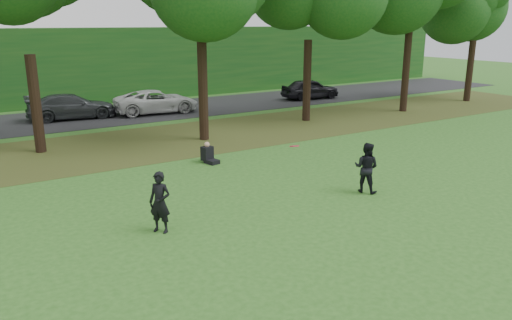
{
  "coord_description": "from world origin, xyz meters",
  "views": [
    {
      "loc": [
        -6.18,
        -8.58,
        5.41
      ],
      "look_at": [
        1.66,
        3.94,
        1.3
      ],
      "focal_mm": 35.0,
      "sensor_mm": 36.0,
      "label": 1
    }
  ],
  "objects_px": {
    "seated_person": "(208,155)",
    "player_right": "(366,168)",
    "frisbee": "(294,146)",
    "player_left": "(160,202)"
  },
  "relations": [
    {
      "from": "player_right",
      "to": "seated_person",
      "type": "relative_size",
      "value": 2.0
    },
    {
      "from": "player_right",
      "to": "frisbee",
      "type": "relative_size",
      "value": 5.62
    },
    {
      "from": "player_left",
      "to": "frisbee",
      "type": "bearing_deg",
      "value": 40.88
    },
    {
      "from": "seated_person",
      "to": "player_right",
      "type": "bearing_deg",
      "value": -77.29
    },
    {
      "from": "player_left",
      "to": "seated_person",
      "type": "relative_size",
      "value": 2.0
    },
    {
      "from": "player_right",
      "to": "seated_person",
      "type": "bearing_deg",
      "value": -3.05
    },
    {
      "from": "frisbee",
      "to": "seated_person",
      "type": "bearing_deg",
      "value": 87.28
    },
    {
      "from": "player_left",
      "to": "frisbee",
      "type": "distance_m",
      "value": 4.07
    },
    {
      "from": "player_left",
      "to": "player_right",
      "type": "height_order",
      "value": "player_right"
    },
    {
      "from": "player_right",
      "to": "frisbee",
      "type": "height_order",
      "value": "frisbee"
    }
  ]
}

